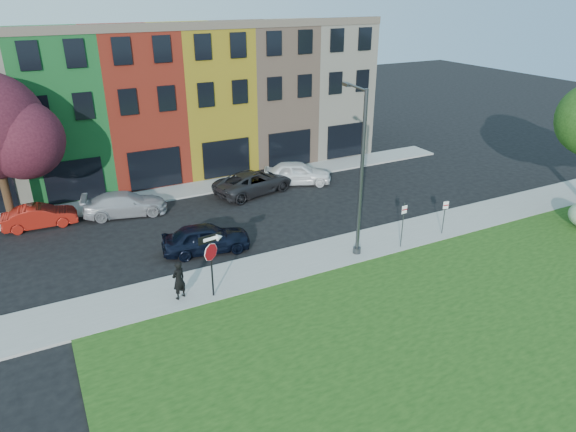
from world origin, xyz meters
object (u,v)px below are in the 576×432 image
sedan_near (206,238)px  street_lamp (359,174)px  man (179,280)px  stop_sign (211,253)px

sedan_near → street_lamp: 8.36m
man → stop_sign: bearing=135.9°
stop_sign → sedan_near: stop_sign is taller
stop_sign → sedan_near: 4.68m
man → sedan_near: (2.51, 3.81, -0.25)m
man → sedan_near: size_ratio=0.38×
sedan_near → street_lamp: street_lamp is taller
man → street_lamp: 9.72m
stop_sign → street_lamp: (7.82, 0.64, 2.04)m
man → street_lamp: bearing=156.7°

